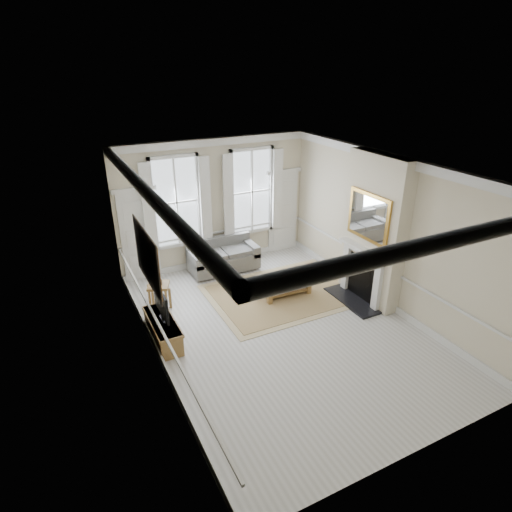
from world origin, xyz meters
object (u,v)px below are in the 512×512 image
side_table (159,289)px  tv_stand (163,330)px  sofa (223,257)px  coffee_table (284,280)px

side_table → tv_stand: 1.39m
sofa → coffee_table: 2.04m
sofa → side_table: (-2.01, -1.09, 0.09)m
sofa → tv_stand: size_ratio=1.34×
side_table → coffee_table: side_table is taller
side_table → tv_stand: (-0.29, -1.34, -0.21)m
sofa → side_table: sofa is taller
side_table → coffee_table: size_ratio=0.47×
coffee_table → tv_stand: (-3.10, -0.55, -0.14)m
side_table → tv_stand: size_ratio=0.45×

